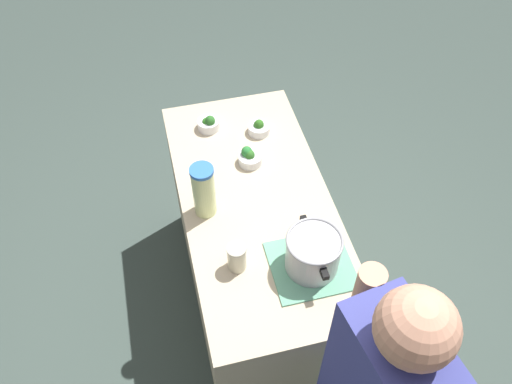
{
  "coord_description": "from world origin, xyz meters",
  "views": [
    {
      "loc": [
        1.4,
        -0.35,
        2.65
      ],
      "look_at": [
        0.0,
        0.0,
        0.95
      ],
      "focal_mm": 36.71,
      "sensor_mm": 36.0,
      "label": 1
    }
  ],
  "objects_px": {
    "lemonade_pitcher": "(204,191)",
    "mason_jar": "(237,257)",
    "cooking_pot": "(313,252)",
    "broccoli_bowl_back": "(259,128)",
    "broccoli_bowl_center": "(209,124)",
    "broccoli_bowl_front": "(250,157)"
  },
  "relations": [
    {
      "from": "mason_jar",
      "to": "broccoli_bowl_front",
      "type": "bearing_deg",
      "value": 161.53
    },
    {
      "from": "cooking_pot",
      "to": "broccoli_bowl_back",
      "type": "height_order",
      "value": "cooking_pot"
    },
    {
      "from": "cooking_pot",
      "to": "broccoli_bowl_front",
      "type": "xyz_separation_m",
      "value": [
        -0.6,
        -0.1,
        -0.06
      ]
    },
    {
      "from": "broccoli_bowl_center",
      "to": "broccoli_bowl_back",
      "type": "relative_size",
      "value": 1.0
    },
    {
      "from": "broccoli_bowl_center",
      "to": "cooking_pot",
      "type": "bearing_deg",
      "value": 15.62
    },
    {
      "from": "mason_jar",
      "to": "broccoli_bowl_front",
      "type": "xyz_separation_m",
      "value": [
        -0.53,
        0.18,
        -0.03
      ]
    },
    {
      "from": "broccoli_bowl_front",
      "to": "broccoli_bowl_center",
      "type": "bearing_deg",
      "value": -152.39
    },
    {
      "from": "cooking_pot",
      "to": "broccoli_bowl_back",
      "type": "xyz_separation_m",
      "value": [
        -0.79,
        -0.01,
        -0.07
      ]
    },
    {
      "from": "mason_jar",
      "to": "broccoli_bowl_center",
      "type": "xyz_separation_m",
      "value": [
        -0.8,
        0.04,
        -0.03
      ]
    },
    {
      "from": "lemonade_pitcher",
      "to": "broccoli_bowl_center",
      "type": "distance_m",
      "value": 0.52
    },
    {
      "from": "cooking_pot",
      "to": "broccoli_bowl_back",
      "type": "relative_size",
      "value": 2.67
    },
    {
      "from": "broccoli_bowl_center",
      "to": "broccoli_bowl_back",
      "type": "bearing_deg",
      "value": 70.21
    },
    {
      "from": "lemonade_pitcher",
      "to": "broccoli_bowl_back",
      "type": "height_order",
      "value": "lemonade_pitcher"
    },
    {
      "from": "lemonade_pitcher",
      "to": "broccoli_bowl_center",
      "type": "xyz_separation_m",
      "value": [
        -0.5,
        0.11,
        -0.1
      ]
    },
    {
      "from": "broccoli_bowl_center",
      "to": "mason_jar",
      "type": "bearing_deg",
      "value": -2.71
    },
    {
      "from": "lemonade_pitcher",
      "to": "broccoli_bowl_front",
      "type": "bearing_deg",
      "value": 133.01
    },
    {
      "from": "mason_jar",
      "to": "broccoli_bowl_back",
      "type": "xyz_separation_m",
      "value": [
        -0.72,
        0.27,
        -0.03
      ]
    },
    {
      "from": "broccoli_bowl_front",
      "to": "broccoli_bowl_center",
      "type": "distance_m",
      "value": 0.3
    },
    {
      "from": "lemonade_pitcher",
      "to": "mason_jar",
      "type": "bearing_deg",
      "value": 12.63
    },
    {
      "from": "cooking_pot",
      "to": "mason_jar",
      "type": "height_order",
      "value": "cooking_pot"
    },
    {
      "from": "mason_jar",
      "to": "lemonade_pitcher",
      "type": "bearing_deg",
      "value": -167.37
    },
    {
      "from": "mason_jar",
      "to": "broccoli_bowl_back",
      "type": "bearing_deg",
      "value": 159.51
    }
  ]
}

